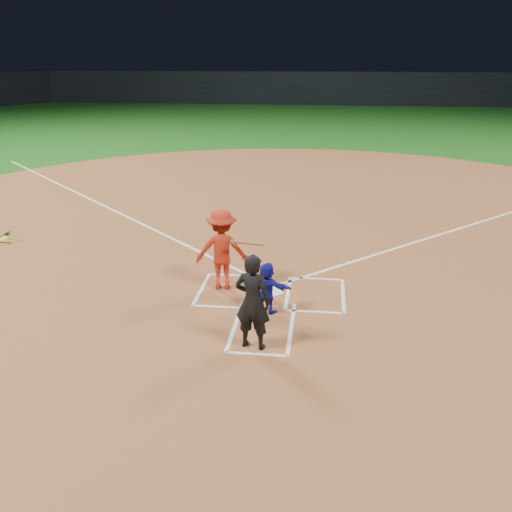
# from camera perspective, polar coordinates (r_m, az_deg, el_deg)

# --- Properties ---
(ground) EXTENTS (120.00, 120.00, 0.00)m
(ground) POSITION_cam_1_polar(r_m,az_deg,el_deg) (12.78, 1.55, -3.67)
(ground) COLOR #134E14
(ground) RESTS_ON ground
(home_plate_dirt) EXTENTS (28.00, 28.00, 0.01)m
(home_plate_dirt) POSITION_cam_1_polar(r_m,az_deg,el_deg) (18.42, 3.33, 3.75)
(home_plate_dirt) COLOR brown
(home_plate_dirt) RESTS_ON ground
(stadium_wall_far) EXTENTS (80.00, 1.20, 3.20)m
(stadium_wall_far) POSITION_cam_1_polar(r_m,az_deg,el_deg) (59.79, 6.14, 16.35)
(stadium_wall_far) COLOR black
(stadium_wall_far) RESTS_ON ground
(home_plate) EXTENTS (0.60, 0.60, 0.02)m
(home_plate) POSITION_cam_1_polar(r_m,az_deg,el_deg) (12.77, 1.56, -3.59)
(home_plate) COLOR white
(home_plate) RESTS_ON home_plate_dirt
(on_deck_bat_a) EXTENTS (0.08, 0.84, 0.06)m
(on_deck_bat_a) POSITION_cam_1_polar(r_m,az_deg,el_deg) (18.14, -24.09, 1.92)
(on_deck_bat_a) COLOR #A1713B
(on_deck_bat_a) RESTS_ON on_deck_circle
(bat_weight_donut) EXTENTS (0.19, 0.19, 0.05)m
(bat_weight_donut) POSITION_cam_1_polar(r_m,az_deg,el_deg) (18.24, -23.72, 2.04)
(bat_weight_donut) COLOR black
(bat_weight_donut) RESTS_ON on_deck_circle
(catcher) EXTENTS (1.05, 0.65, 1.08)m
(catcher) POSITION_cam_1_polar(r_m,az_deg,el_deg) (11.62, 1.09, -3.20)
(catcher) COLOR #13169C
(catcher) RESTS_ON home_plate_dirt
(umpire) EXTENTS (0.73, 0.55, 1.78)m
(umpire) POSITION_cam_1_polar(r_m,az_deg,el_deg) (10.13, -0.34, -4.60)
(umpire) COLOR black
(umpire) RESTS_ON home_plate_dirt
(chalk_markings) EXTENTS (28.35, 17.32, 0.01)m
(chalk_markings) POSITION_cam_1_polar(r_m,az_deg,el_deg) (17.74, 3.18, 3.15)
(chalk_markings) COLOR white
(chalk_markings) RESTS_ON home_plate_dirt
(batter_at_plate) EXTENTS (1.57, 0.83, 1.82)m
(batter_at_plate) POSITION_cam_1_polar(r_m,az_deg,el_deg) (12.71, -3.42, 0.64)
(batter_at_plate) COLOR #B02613
(batter_at_plate) RESTS_ON home_plate_dirt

